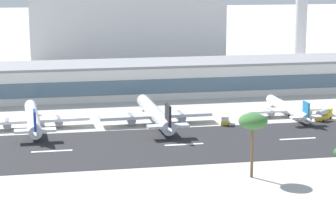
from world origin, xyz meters
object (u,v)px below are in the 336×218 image
distant_hotel_block (127,16)px  airliner_blue_tail_gate_2 (289,109)px  service_fuel_truck_2 (324,115)px  palm_tree_1 (253,122)px  service_baggage_tug_0 (252,119)px  airliner_black_tail_gate_1 (156,115)px  terminal_building (141,79)px  airliner_navy_tail_gate_0 (33,120)px  service_box_truck_1 (225,119)px  control_tower (301,10)px

distant_hotel_block → airliner_blue_tail_gate_2: bearing=-76.4°
service_fuel_truck_2 → palm_tree_1: 74.05m
service_baggage_tug_0 → palm_tree_1: 63.60m
airliner_black_tail_gate_1 → service_baggage_tug_0: (33.62, -2.73, -2.44)m
airliner_black_tail_gate_1 → service_baggage_tug_0: airliner_black_tail_gate_1 is taller
terminal_building → airliner_black_tail_gate_1: terminal_building is taller
airliner_navy_tail_gate_0 → palm_tree_1: bearing=-141.4°
terminal_building → airliner_navy_tail_gate_0: 68.72m
airliner_black_tail_gate_1 → palm_tree_1: (14.47, -61.84, 11.15)m
service_fuel_truck_2 → palm_tree_1: palm_tree_1 is taller
service_fuel_truck_2 → airliner_black_tail_gate_1: bearing=136.9°
distant_hotel_block → terminal_building: bearing=-94.4°
terminal_building → distant_hotel_block: distant_hotel_block is taller
distant_hotel_block → airliner_blue_tail_gate_2: distant_hotel_block is taller
distant_hotel_block → airliner_navy_tail_gate_0: 170.32m
terminal_building → distant_hotel_block: size_ratio=1.80×
terminal_building → airliner_blue_tail_gate_2: (46.68, -50.76, -4.33)m
airliner_navy_tail_gate_0 → service_fuel_truck_2: (100.95, -6.04, -1.17)m
airliner_navy_tail_gate_0 → service_baggage_tug_0: (75.12, -4.38, -2.16)m
airliner_black_tail_gate_1 → service_baggage_tug_0: 33.82m
airliner_navy_tail_gate_0 → service_box_truck_1: bearing=-97.9°
distant_hotel_block → service_baggage_tug_0: bearing=-82.2°
airliner_black_tail_gate_1 → palm_tree_1: palm_tree_1 is taller
airliner_navy_tail_gate_0 → airliner_black_tail_gate_1: (41.49, -1.65, 0.28)m
terminal_building → palm_tree_1: bearing=-84.3°
control_tower → airliner_navy_tail_gate_0: 164.60m
airliner_blue_tail_gate_2 → service_fuel_truck_2: size_ratio=4.85×
control_tower → airliner_black_tail_gate_1: 134.88m
airliner_navy_tail_gate_0 → airliner_black_tail_gate_1: airliner_black_tail_gate_1 is taller
control_tower → palm_tree_1: bearing=-115.6°
distant_hotel_block → service_fuel_truck_2: (48.41, -166.59, -22.91)m
service_box_truck_1 → palm_tree_1: palm_tree_1 is taller
airliner_navy_tail_gate_0 → palm_tree_1: size_ratio=2.84×
palm_tree_1 → airliner_black_tail_gate_1: bearing=103.2°
airliner_black_tail_gate_1 → airliner_blue_tail_gate_2: (49.50, 3.28, -0.82)m
airliner_navy_tail_gate_0 → airliner_blue_tail_gate_2: size_ratio=1.20×
service_baggage_tug_0 → service_fuel_truck_2: service_fuel_truck_2 is taller
terminal_building → service_fuel_truck_2: (56.64, -58.43, -4.96)m
airliner_navy_tail_gate_0 → service_fuel_truck_2: size_ratio=5.83×
airliner_black_tail_gate_1 → service_fuel_truck_2: 59.64m
terminal_building → airliner_navy_tail_gate_0: terminal_building is taller
airliner_blue_tail_gate_2 → terminal_building: bearing=41.3°
airliner_navy_tail_gate_0 → service_baggage_tug_0: airliner_navy_tail_gate_0 is taller
service_baggage_tug_0 → airliner_navy_tail_gate_0: bearing=7.4°
service_box_truck_1 → distant_hotel_block: bearing=23.5°
service_fuel_truck_2 → palm_tree_1: (-44.99, -57.45, 12.61)m
terminal_building → service_fuel_truck_2: bearing=-45.9°
control_tower → airliner_navy_tail_gate_0: size_ratio=1.05×
service_fuel_truck_2 → palm_tree_1: bearing=-166.9°
control_tower → service_fuel_truck_2: bearing=-107.0°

